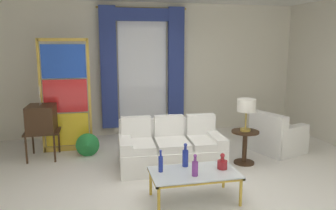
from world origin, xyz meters
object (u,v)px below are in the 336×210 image
(peacock_figurine, at_px, (88,146))
(bottle_amber_squat, at_px, (185,157))
(couch_white_long, at_px, (170,149))
(table_lamp_brass, at_px, (246,107))
(bottle_blue_decanter, at_px, (195,167))
(stained_glass_divider, at_px, (66,98))
(vintage_tv, at_px, (41,120))
(bottle_ruby_flask, at_px, (222,164))
(coffee_table, at_px, (194,174))
(armchair_white, at_px, (276,138))
(bottle_crystal_tall, at_px, (161,163))
(round_side_table, at_px, (245,144))

(peacock_figurine, bearing_deg, bottle_amber_squat, -54.24)
(couch_white_long, xyz_separation_m, table_lamp_brass, (1.31, -0.18, 0.72))
(bottle_blue_decanter, bearing_deg, stained_glass_divider, 123.03)
(bottle_amber_squat, bearing_deg, vintage_tv, 136.71)
(couch_white_long, xyz_separation_m, stained_glass_divider, (-1.79, 1.25, 0.75))
(bottle_ruby_flask, bearing_deg, bottle_blue_decanter, -160.78)
(bottle_amber_squat, relative_size, stained_glass_divider, 0.15)
(couch_white_long, height_order, bottle_ruby_flask, couch_white_long)
(coffee_table, bearing_deg, vintage_tv, 134.55)
(couch_white_long, relative_size, armchair_white, 1.74)
(armchair_white, bearing_deg, bottle_amber_squat, -148.26)
(bottle_blue_decanter, xyz_separation_m, bottle_crystal_tall, (-0.41, 0.23, 0.01))
(bottle_crystal_tall, distance_m, table_lamp_brass, 2.09)
(couch_white_long, bearing_deg, bottle_amber_squat, -92.52)
(couch_white_long, bearing_deg, vintage_tv, 157.46)
(table_lamp_brass, bearing_deg, bottle_amber_squat, -145.34)
(couch_white_long, height_order, peacock_figurine, couch_white_long)
(couch_white_long, relative_size, round_side_table, 3.03)
(bottle_ruby_flask, distance_m, vintage_tv, 3.47)
(round_side_table, distance_m, table_lamp_brass, 0.67)
(coffee_table, bearing_deg, bottle_blue_decanter, -104.17)
(bottle_crystal_tall, xyz_separation_m, peacock_figurine, (-0.98, 2.02, -0.32))
(couch_white_long, relative_size, bottle_amber_squat, 5.34)
(stained_glass_divider, height_order, peacock_figurine, stained_glass_divider)
(vintage_tv, relative_size, table_lamp_brass, 2.36)
(bottle_blue_decanter, xyz_separation_m, armchair_white, (2.21, 1.74, -0.24))
(coffee_table, distance_m, bottle_amber_squat, 0.29)
(couch_white_long, height_order, table_lamp_brass, table_lamp_brass)
(coffee_table, height_order, bottle_blue_decanter, bottle_blue_decanter)
(bottle_crystal_tall, xyz_separation_m, stained_glass_divider, (-1.36, 2.49, 0.52))
(coffee_table, distance_m, stained_glass_divider, 3.23)
(bottle_ruby_flask, relative_size, stained_glass_divider, 0.10)
(bottle_blue_decanter, distance_m, armchair_white, 2.82)
(armchair_white, relative_size, stained_glass_divider, 0.47)
(coffee_table, xyz_separation_m, bottle_crystal_tall, (-0.44, 0.10, 0.16))
(bottle_amber_squat, bearing_deg, bottle_blue_decanter, -85.05)
(bottle_blue_decanter, relative_size, round_side_table, 0.50)
(stained_glass_divider, bearing_deg, table_lamp_brass, -24.80)
(armchair_white, relative_size, round_side_table, 1.74)
(bottle_ruby_flask, relative_size, peacock_figurine, 0.37)
(bottle_blue_decanter, bearing_deg, round_side_table, 44.30)
(bottle_amber_squat, bearing_deg, bottle_ruby_flask, -23.11)
(coffee_table, height_order, round_side_table, round_side_table)
(coffee_table, bearing_deg, bottle_crystal_tall, 167.30)
(bottle_amber_squat, xyz_separation_m, armchair_white, (2.24, 1.38, -0.26))
(round_side_table, xyz_separation_m, table_lamp_brass, (0.00, 0.00, 0.67))
(bottle_crystal_tall, relative_size, round_side_table, 0.52)
(bottle_amber_squat, bearing_deg, armchair_white, 31.74)
(stained_glass_divider, xyz_separation_m, round_side_table, (3.10, -1.43, -0.70))
(table_lamp_brass, bearing_deg, bottle_crystal_tall, -148.50)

